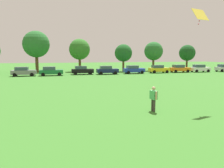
% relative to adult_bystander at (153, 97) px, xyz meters
% --- Properties ---
extents(ground_plane, '(160.00, 160.00, 0.00)m').
position_rel_adult_bystander_xyz_m(ground_plane, '(-7.91, 14.30, -1.05)').
color(ground_plane, '#387528').
extents(adult_bystander, '(0.39, 0.83, 1.76)m').
position_rel_adult_bystander_xyz_m(adult_bystander, '(0.00, 0.00, 0.00)').
color(adult_bystander, '#3F3833').
rests_on(adult_bystander, ground).
extents(kite, '(1.47, 1.03, 1.17)m').
position_rel_adult_bystander_xyz_m(kite, '(3.77, 0.58, 5.80)').
color(kite, yellow).
extents(parked_car_gray_0, '(4.30, 2.02, 1.68)m').
position_rel_adult_bystander_xyz_m(parked_car_gray_0, '(-12.87, 29.39, -0.19)').
color(parked_car_gray_0, slate).
rests_on(parked_car_gray_0, ground).
extents(parked_car_green_1, '(4.30, 2.02, 1.68)m').
position_rel_adult_bystander_xyz_m(parked_car_green_1, '(-7.98, 29.22, -0.19)').
color(parked_car_green_1, '#196B38').
rests_on(parked_car_green_1, ground).
extents(parked_car_black_2, '(4.30, 2.02, 1.68)m').
position_rel_adult_bystander_xyz_m(parked_car_black_2, '(-2.02, 30.34, -0.19)').
color(parked_car_black_2, black).
rests_on(parked_car_black_2, ground).
extents(parked_car_navy_3, '(4.30, 2.02, 1.68)m').
position_rel_adult_bystander_xyz_m(parked_car_navy_3, '(2.90, 29.63, -0.19)').
color(parked_car_navy_3, '#141E4C').
rests_on(parked_car_navy_3, ground).
extents(parked_car_blue_4, '(4.30, 2.02, 1.68)m').
position_rel_adult_bystander_xyz_m(parked_car_blue_4, '(8.61, 29.95, -0.19)').
color(parked_car_blue_4, '#1E38AD').
rests_on(parked_car_blue_4, ground).
extents(parked_car_yellow_5, '(4.30, 2.02, 1.68)m').
position_rel_adult_bystander_xyz_m(parked_car_yellow_5, '(14.39, 30.35, -0.19)').
color(parked_car_yellow_5, yellow).
rests_on(parked_car_yellow_5, ground).
extents(parked_car_orange_6, '(4.30, 2.02, 1.68)m').
position_rel_adult_bystander_xyz_m(parked_car_orange_6, '(19.48, 30.58, -0.19)').
color(parked_car_orange_6, orange).
rests_on(parked_car_orange_6, ground).
extents(parked_car_white_7, '(4.30, 2.02, 1.68)m').
position_rel_adult_bystander_xyz_m(parked_car_white_7, '(24.43, 30.36, -0.19)').
color(parked_car_white_7, white).
rests_on(parked_car_white_7, ground).
extents(tree_left, '(5.86, 5.86, 9.12)m').
position_rel_adult_bystander_xyz_m(tree_left, '(-11.26, 38.52, 5.11)').
color(tree_left, brown).
rests_on(tree_left, ground).
extents(tree_center_left, '(4.84, 4.84, 7.55)m').
position_rel_adult_bystander_xyz_m(tree_center_left, '(-1.70, 38.72, 4.05)').
color(tree_center_left, brown).
rests_on(tree_center_left, ground).
extents(tree_center_right, '(4.05, 4.05, 6.31)m').
position_rel_adult_bystander_xyz_m(tree_center_right, '(8.19, 36.25, 3.21)').
color(tree_center_right, brown).
rests_on(tree_center_right, ground).
extents(tree_right, '(4.47, 4.47, 6.97)m').
position_rel_adult_bystander_xyz_m(tree_right, '(15.89, 36.69, 3.66)').
color(tree_right, brown).
rests_on(tree_right, ground).
extents(tree_far_right, '(4.10, 4.10, 6.39)m').
position_rel_adult_bystander_xyz_m(tree_far_right, '(25.86, 38.16, 3.27)').
color(tree_far_right, brown).
rests_on(tree_far_right, ground).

